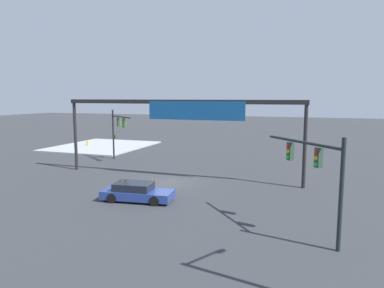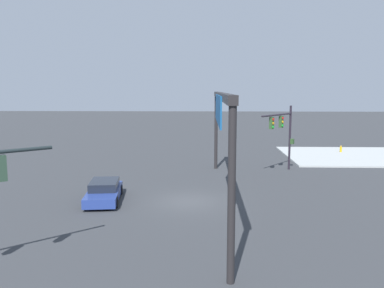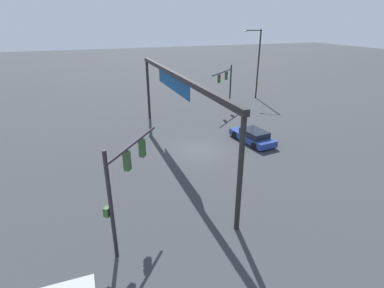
% 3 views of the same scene
% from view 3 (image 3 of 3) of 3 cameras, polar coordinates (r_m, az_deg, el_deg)
% --- Properties ---
extents(ground_plane, '(200.86, 200.86, 0.00)m').
position_cam_3_polar(ground_plane, '(25.54, 1.51, -1.14)').
color(ground_plane, '#333539').
extents(traffic_signal_near_corner, '(3.94, 3.37, 5.47)m').
position_cam_3_polar(traffic_signal_near_corner, '(14.33, -12.86, -5.77)').
color(traffic_signal_near_corner, black).
rests_on(traffic_signal_near_corner, ground).
extents(traffic_signal_opposite_side, '(3.76, 4.33, 5.13)m').
position_cam_3_polar(traffic_signal_opposite_side, '(37.39, 6.51, 12.19)').
color(traffic_signal_opposite_side, black).
rests_on(traffic_signal_opposite_side, ground).
extents(streetlamp_curved_arm, '(1.31, 2.17, 9.16)m').
position_cam_3_polar(streetlamp_curved_arm, '(42.95, 12.33, 15.44)').
color(streetlamp_curved_arm, black).
rests_on(streetlamp_curved_arm, ground).
extents(overhead_sign_gantry, '(21.02, 0.43, 6.63)m').
position_cam_3_polar(overhead_sign_gantry, '(23.53, -3.20, 11.06)').
color(overhead_sign_gantry, black).
rests_on(overhead_sign_gantry, ground).
extents(sedan_car_approaching, '(4.88, 2.42, 1.21)m').
position_cam_3_polar(sedan_car_approaching, '(27.50, 11.57, 1.48)').
color(sedan_car_approaching, navy).
rests_on(sedan_car_approaching, ground).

